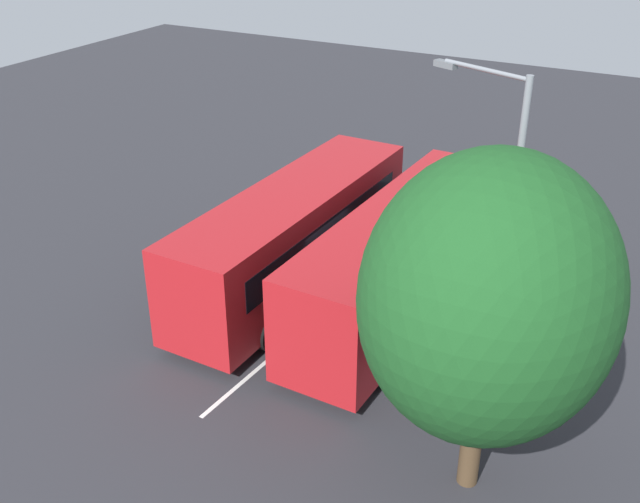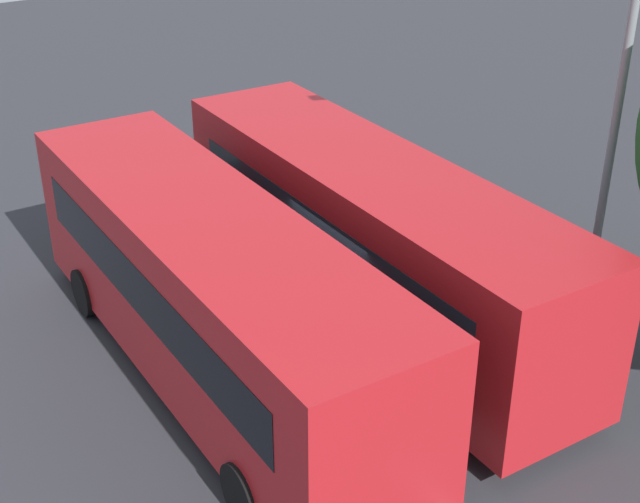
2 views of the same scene
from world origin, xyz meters
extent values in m
plane|color=#2B2B30|center=(0.00, 0.00, 0.00)|extent=(64.79, 64.79, 0.00)
cube|color=#AD191E|center=(0.33, -1.84, 1.77)|extent=(10.37, 2.85, 2.87)
cube|color=#19232D|center=(5.44, -2.01, 2.54)|extent=(0.19, 2.20, 1.21)
cube|color=#19232D|center=(0.38, -0.62, 2.12)|extent=(8.64, 0.37, 0.92)
cube|color=#19232D|center=(0.29, -3.05, 2.12)|extent=(8.64, 0.37, 0.92)
cube|color=black|center=(5.46, -2.01, 3.03)|extent=(0.17, 2.00, 0.32)
cube|color=black|center=(5.47, -2.01, 0.56)|extent=(0.18, 2.30, 0.36)
cylinder|color=black|center=(3.67, -0.76, 0.48)|extent=(0.97, 0.31, 0.96)
cylinder|color=black|center=(3.58, -3.14, 0.48)|extent=(0.97, 0.31, 0.96)
cylinder|color=black|center=(-2.92, -0.53, 0.48)|extent=(0.97, 0.31, 0.96)
cylinder|color=black|center=(-3.00, -2.91, 0.48)|extent=(0.97, 0.31, 0.96)
cube|color=#AD191E|center=(0.21, 1.63, 1.77)|extent=(10.36, 2.79, 2.87)
cube|color=black|center=(5.31, 1.49, 2.54)|extent=(0.18, 2.20, 1.21)
cube|color=black|center=(0.24, 2.85, 2.12)|extent=(8.64, 0.33, 0.92)
cube|color=black|center=(0.17, 0.41, 2.12)|extent=(8.64, 0.33, 0.92)
cube|color=black|center=(5.33, 1.49, 3.03)|extent=(0.16, 2.00, 0.32)
cube|color=black|center=(5.34, 1.49, 0.56)|extent=(0.17, 2.30, 0.36)
cylinder|color=black|center=(3.53, 2.73, 0.48)|extent=(0.97, 0.31, 0.96)
cylinder|color=black|center=(3.46, 0.35, 0.48)|extent=(0.97, 0.31, 0.96)
cylinder|color=black|center=(-3.05, 2.92, 0.48)|extent=(0.97, 0.31, 0.96)
cylinder|color=black|center=(-3.12, 0.54, 0.48)|extent=(0.97, 0.31, 0.96)
cylinder|color=#232833|center=(6.88, -0.31, 0.42)|extent=(0.13, 0.13, 0.83)
cylinder|color=#232833|center=(6.85, -0.15, 0.42)|extent=(0.13, 0.13, 0.83)
cylinder|color=navy|center=(6.87, -0.23, 1.16)|extent=(0.38, 0.38, 0.66)
sphere|color=tan|center=(6.87, -0.23, 1.60)|extent=(0.23, 0.23, 0.23)
cylinder|color=gray|center=(-2.06, -5.31, 3.97)|extent=(0.16, 0.16, 7.94)
cylinder|color=gray|center=(-1.65, -4.27, 7.84)|extent=(0.90, 2.11, 0.10)
cube|color=slate|center=(-1.25, -3.24, 7.76)|extent=(0.39, 0.59, 0.14)
cylinder|color=#4C3823|center=(-5.34, -5.80, 1.28)|extent=(0.44, 0.44, 2.56)
ellipsoid|color=#194C1E|center=(-5.34, -5.80, 4.59)|extent=(5.39, 4.85, 5.66)
cube|color=silver|center=(0.00, 0.00, 0.00)|extent=(12.72, 1.04, 0.01)
camera|label=1|loc=(-17.40, -8.66, 11.76)|focal=42.10mm
camera|label=2|loc=(-11.53, 7.33, 9.36)|focal=50.11mm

